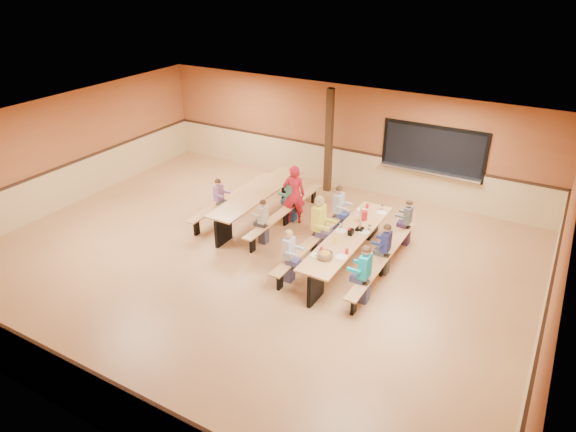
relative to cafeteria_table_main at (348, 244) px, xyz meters
The scene contains 23 objects.
ground 2.25m from the cafeteria_table_main, 154.75° to the right, with size 12.00×12.00×0.00m, color #A2683D.
room_envelope 2.19m from the cafeteria_table_main, 154.75° to the right, with size 12.04×10.04×3.02m.
kitchen_pass_through 4.19m from the cafeteria_table_main, 81.19° to the left, with size 2.78×0.28×1.38m.
structural_post 4.21m from the cafeteria_table_main, 122.10° to the left, with size 0.18×0.18×3.00m, color black.
cafeteria_table_main is the anchor object (origin of this frame).
cafeteria_table_second 3.12m from the cafeteria_table_main, 161.84° to the left, with size 1.91×3.70×0.74m.
seated_child_white_left 1.45m from the cafeteria_table_main, 124.79° to the right, with size 0.36×0.30×1.19m, color #BCBAC1, non-canonical shape.
seated_adult_yellow 0.86m from the cafeteria_table_main, 166.75° to the left, with size 0.46×0.38×1.40m, color yellow, non-canonical shape.
seated_child_grey_left 1.52m from the cafeteria_table_main, 123.05° to the left, with size 0.38×0.31×1.24m, color #B0B0B0, non-canonical shape.
seated_child_teal_right 1.37m from the cafeteria_table_main, 53.01° to the right, with size 0.39×0.32×1.25m, color #1295AD, non-canonical shape.
seated_child_navy_right 0.83m from the cafeteria_table_main, ahead, with size 0.35×0.29×1.17m, color navy, non-canonical shape.
seated_child_char_right 1.76m from the cafeteria_table_main, 61.98° to the left, with size 0.33×0.27×1.14m, color #525A5D, non-canonical shape.
seated_child_purple_sec 3.81m from the cafeteria_table_main, behind, with size 0.33×0.27×1.13m, color #945A93, non-canonical shape.
seated_child_green_sec 2.49m from the cafeteria_table_main, 149.42° to the left, with size 0.38×0.31×1.24m, color #39735B, non-canonical shape.
seated_child_tan_sec 2.14m from the cafeteria_table_main, behind, with size 0.32×0.27×1.12m, color #B9AF90, non-canonical shape.
standing_woman 2.39m from the cafeteria_table_main, 149.27° to the left, with size 0.57×0.37×1.56m, color red.
punch_pitcher 0.93m from the cafeteria_table_main, 89.99° to the left, with size 0.16×0.16×0.22m, color red.
chip_bowl 1.14m from the cafeteria_table_main, 91.87° to the right, with size 0.32×0.32×0.15m, color orange, non-canonical shape.
napkin_dispenser 0.29m from the cafeteria_table_main, 67.96° to the left, with size 0.10×0.14×0.13m, color black.
condiment_mustard 0.56m from the cafeteria_table_main, 102.46° to the right, with size 0.06×0.06×0.17m, color yellow.
condiment_ketchup 0.30m from the cafeteria_table_main, 82.78° to the left, with size 0.06×0.06×0.17m, color #B2140F.
table_paddle 0.51m from the cafeteria_table_main, 71.14° to the left, with size 0.16×0.16×0.56m.
place_settings 0.27m from the cafeteria_table_main, 45.00° to the right, with size 0.65×3.30×0.11m, color beige, non-canonical shape.
Camera 1 is at (5.68, -8.19, 6.18)m, focal length 32.00 mm.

